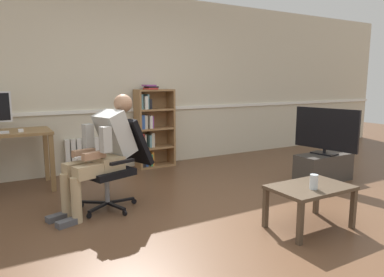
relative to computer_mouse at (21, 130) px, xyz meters
The scene contains 12 objects.
ground_plane 2.69m from the computer_mouse, 52.04° to the right, with size 18.00×18.00×0.00m, color brown.
back_wall 1.80m from the computer_mouse, 21.37° to the left, with size 12.00×0.13×2.70m.
computer_mouse is the anchor object (origin of this frame).
bookshelf 1.95m from the computer_mouse, 12.17° to the left, with size 0.60×0.30×1.31m.
radiator 1.22m from the computer_mouse, 27.24° to the left, with size 0.82×0.08×0.53m.
office_chair 1.39m from the computer_mouse, 50.31° to the right, with size 0.83×0.68×0.97m.
person_seated 1.32m from the computer_mouse, 58.09° to the right, with size 0.98×0.59×1.23m.
tv_stand 3.98m from the computer_mouse, 22.87° to the right, with size 0.81×0.36×0.38m.
tv_screen 3.94m from the computer_mouse, 22.86° to the right, with size 0.25×0.90×0.63m.
coffee_table 3.40m from the computer_mouse, 48.49° to the right, with size 0.75×0.49×0.41m.
drinking_glass 3.41m from the computer_mouse, 50.02° to the right, with size 0.07×0.07×0.13m, color silver.
spare_remote 3.41m from the computer_mouse, 49.07° to the right, with size 0.04×0.15×0.02m, color white.
Camera 1 is at (-1.85, -2.64, 1.36)m, focal length 32.46 mm.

